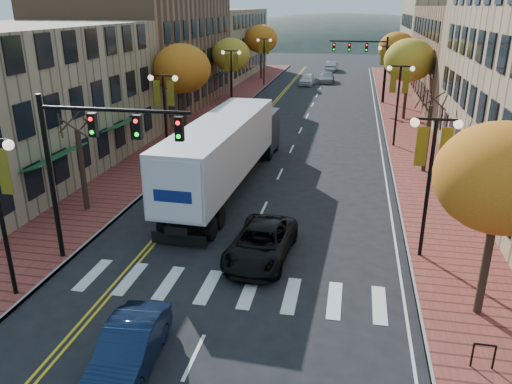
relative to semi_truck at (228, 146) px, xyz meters
The scene contains 30 objects.
ground 13.51m from the semi_truck, 78.71° to the right, with size 200.00×200.00×0.00m, color black.
sidewalk_left 20.65m from the semi_truck, 108.19° to the left, with size 4.00×85.00×0.15m, color brown.
sidewalk_right 22.81m from the semi_truck, 59.24° to the left, with size 4.00×85.00×0.15m, color brown.
building_left_near 14.54m from the semi_truck, behind, with size 12.00×22.00×9.00m, color #9E8966.
building_left_mid 27.29m from the semi_truck, 122.07° to the left, with size 12.00×24.00×11.00m, color brown.
building_left_far 50.15m from the semi_truck, 106.71° to the left, with size 12.00×26.00×9.50m, color #9E8966.
building_right_mid 35.94m from the semi_truck, 53.95° to the left, with size 15.00×24.00×10.00m, color brown.
building_right_far 55.26m from the semi_truck, 67.52° to the left, with size 15.00×20.00×11.00m, color #9E8966.
tree_left_a 8.14m from the semi_truck, 141.93° to the right, with size 0.28×0.28×4.20m.
tree_left_b 13.05m from the semi_truck, 120.23° to the left, with size 4.48×4.48×7.21m.
tree_left_c 27.85m from the semi_truck, 103.35° to the left, with size 4.16×4.16×6.69m.
tree_left_d 45.54m from the semi_truck, 98.10° to the left, with size 4.61×4.61×7.42m.
tree_right_a 16.20m from the semi_truck, 43.52° to the right, with size 4.16×4.16×6.69m.
tree_right_b 12.63m from the semi_truck, 23.26° to the left, with size 0.28×0.28×4.20m.
tree_right_c 24.16m from the semi_truck, 61.07° to the left, with size 4.48×4.48×7.21m.
tree_right_d 38.86m from the semi_truck, 72.59° to the left, with size 4.35×4.35×7.00m.
lamp_left_b 6.01m from the semi_truck, 148.66° to the left, with size 1.96×0.36×6.05m.
lamp_left_c 21.62m from the semi_truck, 103.15° to the left, with size 1.96×0.36×6.05m.
lamp_left_d 39.33m from the semi_truck, 97.17° to the left, with size 1.96×0.36×6.05m.
lamp_right_a 12.42m from the semi_truck, 34.79° to the right, with size 1.96×0.36×6.05m.
lamp_right_b 15.03m from the semi_truck, 47.41° to the left, with size 1.96×0.36×6.05m.
lamp_right_c 30.75m from the semi_truck, 70.79° to the left, with size 1.96×0.36×6.05m.
traffic_mast_near 10.70m from the semi_truck, 106.04° to the right, with size 6.10×0.35×7.00m.
traffic_mast_far 30.18m from the semi_truck, 74.43° to the left, with size 6.10×0.34×7.00m.
semi_truck is the anchor object (origin of this frame).
navy_sedan 15.96m from the semi_truck, 86.77° to the right, with size 1.47×4.21×1.39m, color #0C1933.
black_suv 9.22m from the semi_truck, 67.51° to the right, with size 2.38×5.17×1.44m, color black.
car_far_white 40.98m from the semi_truck, 89.07° to the left, with size 1.81×4.49×1.53m, color silver.
car_far_silver 43.98m from the semi_truck, 85.96° to the left, with size 1.93×4.76×1.38m, color #95959B.
car_far_oncoming 57.18m from the semi_truck, 86.89° to the left, with size 1.63×4.68×1.54m, color #B1B2B9.
Camera 1 is at (4.27, -13.95, 10.15)m, focal length 35.00 mm.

